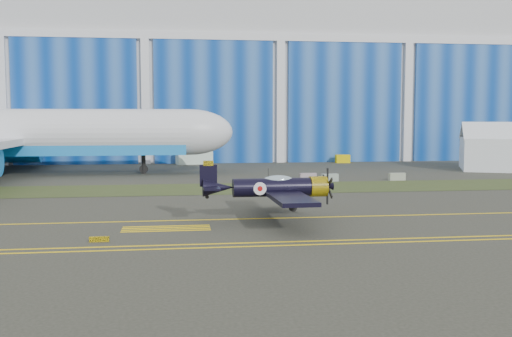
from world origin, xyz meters
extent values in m
plane|color=#393A30|center=(0.00, 0.00, 0.00)|extent=(260.00, 260.00, 0.00)
cube|color=#475128|center=(0.00, 14.00, 0.02)|extent=(260.00, 10.00, 0.02)
cube|color=silver|center=(0.00, 72.00, 15.00)|extent=(220.00, 45.00, 30.00)
cube|color=#0A3B99|center=(0.00, 49.20, 10.00)|extent=(220.00, 0.60, 20.00)
cube|color=silver|center=(0.00, 49.15, 20.60)|extent=(220.00, 0.70, 1.20)
cube|color=yellow|center=(0.00, -5.00, 0.01)|extent=(200.00, 0.20, 0.02)
cube|color=yellow|center=(0.00, -14.50, 0.01)|extent=(80.00, 0.20, 0.02)
cube|color=yellow|center=(0.00, -13.50, 0.01)|extent=(80.00, 0.20, 0.02)
cube|color=yellow|center=(-22.00, -12.00, 0.17)|extent=(1.20, 0.15, 0.35)
cube|color=silver|center=(-14.35, 47.59, 1.23)|extent=(6.01, 3.41, 2.45)
cube|color=#DFC604|center=(10.09, 46.98, 0.67)|extent=(2.38, 1.58, 1.34)
cube|color=gray|center=(-1.65, 20.61, 0.45)|extent=(2.03, 0.71, 0.90)
cube|color=gray|center=(0.70, 19.46, 0.45)|extent=(2.05, 0.81, 0.90)
cube|color=gray|center=(8.96, 19.45, 0.45)|extent=(2.04, 0.77, 0.90)
camera|label=1|loc=(-17.31, -48.95, 7.65)|focal=42.00mm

